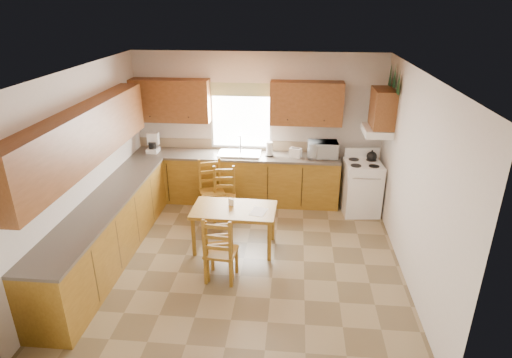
# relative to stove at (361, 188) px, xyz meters

# --- Properties ---
(floor) EXTENTS (4.50, 4.50, 0.00)m
(floor) POSITION_rel_stove_xyz_m (-1.88, -1.70, -0.45)
(floor) COLOR olive
(floor) RESTS_ON ground
(ceiling) EXTENTS (4.50, 4.50, 0.00)m
(ceiling) POSITION_rel_stove_xyz_m (-1.88, -1.70, 2.25)
(ceiling) COLOR brown
(ceiling) RESTS_ON floor
(wall_left) EXTENTS (4.50, 4.50, 0.00)m
(wall_left) POSITION_rel_stove_xyz_m (-4.13, -1.70, 0.90)
(wall_left) COLOR beige
(wall_left) RESTS_ON floor
(wall_right) EXTENTS (4.50, 4.50, 0.00)m
(wall_right) POSITION_rel_stove_xyz_m (0.37, -1.70, 0.90)
(wall_right) COLOR beige
(wall_right) RESTS_ON floor
(wall_back) EXTENTS (4.50, 4.50, 0.00)m
(wall_back) POSITION_rel_stove_xyz_m (-1.88, 0.55, 0.90)
(wall_back) COLOR beige
(wall_back) RESTS_ON floor
(wall_front) EXTENTS (4.50, 4.50, 0.00)m
(wall_front) POSITION_rel_stove_xyz_m (-1.88, -3.95, 0.90)
(wall_front) COLOR beige
(wall_front) RESTS_ON floor
(lower_cab_back) EXTENTS (3.75, 0.60, 0.88)m
(lower_cab_back) POSITION_rel_stove_xyz_m (-2.25, 0.25, -0.01)
(lower_cab_back) COLOR #8A601D
(lower_cab_back) RESTS_ON floor
(lower_cab_left) EXTENTS (0.60, 3.60, 0.88)m
(lower_cab_left) POSITION_rel_stove_xyz_m (-3.83, -1.85, -0.01)
(lower_cab_left) COLOR #8A601D
(lower_cab_left) RESTS_ON floor
(counter_back) EXTENTS (3.75, 0.63, 0.04)m
(counter_back) POSITION_rel_stove_xyz_m (-2.25, 0.25, 0.45)
(counter_back) COLOR #554C43
(counter_back) RESTS_ON lower_cab_back
(counter_left) EXTENTS (0.63, 3.60, 0.04)m
(counter_left) POSITION_rel_stove_xyz_m (-3.83, -1.85, 0.45)
(counter_left) COLOR #554C43
(counter_left) RESTS_ON lower_cab_left
(backsplash) EXTENTS (3.75, 0.01, 0.18)m
(backsplash) POSITION_rel_stove_xyz_m (-2.25, 0.54, 0.56)
(backsplash) COLOR #9B8665
(backsplash) RESTS_ON counter_back
(upper_cab_back_left) EXTENTS (1.41, 0.33, 0.75)m
(upper_cab_back_left) POSITION_rel_stove_xyz_m (-3.43, 0.39, 1.40)
(upper_cab_back_left) COLOR brown
(upper_cab_back_left) RESTS_ON wall_back
(upper_cab_back_right) EXTENTS (1.25, 0.33, 0.75)m
(upper_cab_back_right) POSITION_rel_stove_xyz_m (-1.02, 0.39, 1.40)
(upper_cab_back_right) COLOR brown
(upper_cab_back_right) RESTS_ON wall_back
(upper_cab_left) EXTENTS (0.33, 3.60, 0.75)m
(upper_cab_left) POSITION_rel_stove_xyz_m (-3.96, -1.85, 1.40)
(upper_cab_left) COLOR brown
(upper_cab_left) RESTS_ON wall_left
(upper_cab_stove) EXTENTS (0.33, 0.62, 0.62)m
(upper_cab_stove) POSITION_rel_stove_xyz_m (0.20, -0.05, 1.45)
(upper_cab_stove) COLOR brown
(upper_cab_stove) RESTS_ON wall_right
(range_hood) EXTENTS (0.44, 0.62, 0.12)m
(range_hood) POSITION_rel_stove_xyz_m (0.15, -0.05, 1.07)
(range_hood) COLOR white
(range_hood) RESTS_ON wall_right
(window_frame) EXTENTS (1.13, 0.02, 1.18)m
(window_frame) POSITION_rel_stove_xyz_m (-2.18, 0.52, 1.10)
(window_frame) COLOR white
(window_frame) RESTS_ON wall_back
(window_pane) EXTENTS (1.05, 0.01, 1.10)m
(window_pane) POSITION_rel_stove_xyz_m (-2.18, 0.52, 1.10)
(window_pane) COLOR white
(window_pane) RESTS_ON wall_back
(window_valance) EXTENTS (1.19, 0.01, 0.24)m
(window_valance) POSITION_rel_stove_xyz_m (-2.18, 0.49, 1.60)
(window_valance) COLOR #5A7F3C
(window_valance) RESTS_ON wall_back
(sink_basin) EXTENTS (0.75, 0.45, 0.04)m
(sink_basin) POSITION_rel_stove_xyz_m (-2.18, 0.25, 0.49)
(sink_basin) COLOR silver
(sink_basin) RESTS_ON counter_back
(pine_decal_a) EXTENTS (0.22, 0.22, 0.36)m
(pine_decal_a) POSITION_rel_stove_xyz_m (0.33, -0.37, 1.93)
(pine_decal_a) COLOR #153C20
(pine_decal_a) RESTS_ON wall_right
(pine_decal_b) EXTENTS (0.22, 0.22, 0.36)m
(pine_decal_b) POSITION_rel_stove_xyz_m (0.33, -0.05, 1.97)
(pine_decal_b) COLOR #153C20
(pine_decal_b) RESTS_ON wall_right
(pine_decal_c) EXTENTS (0.22, 0.22, 0.36)m
(pine_decal_c) POSITION_rel_stove_xyz_m (0.33, 0.27, 1.93)
(pine_decal_c) COLOR #153C20
(pine_decal_c) RESTS_ON wall_right
(stove) EXTENTS (0.67, 0.69, 0.91)m
(stove) POSITION_rel_stove_xyz_m (0.00, 0.00, 0.00)
(stove) COLOR white
(stove) RESTS_ON floor
(coffeemaker) EXTENTS (0.19, 0.23, 0.32)m
(coffeemaker) POSITION_rel_stove_xyz_m (-3.79, 0.24, 0.63)
(coffeemaker) COLOR white
(coffeemaker) RESTS_ON counter_back
(paper_towel) EXTENTS (0.14, 0.14, 0.26)m
(paper_towel) POSITION_rel_stove_xyz_m (-1.64, 0.23, 0.60)
(paper_towel) COLOR white
(paper_towel) RESTS_ON counter_back
(toaster) EXTENTS (0.23, 0.19, 0.17)m
(toaster) POSITION_rel_stove_xyz_m (-1.17, 0.21, 0.55)
(toaster) COLOR white
(toaster) RESTS_ON counter_back
(microwave) EXTENTS (0.50, 0.37, 0.29)m
(microwave) POSITION_rel_stove_xyz_m (-0.70, 0.25, 0.61)
(microwave) COLOR white
(microwave) RESTS_ON counter_back
(dining_table) EXTENTS (1.26, 0.74, 0.66)m
(dining_table) POSITION_rel_stove_xyz_m (-2.06, -1.40, -0.12)
(dining_table) COLOR #8A601D
(dining_table) RESTS_ON floor
(chair_near_left) EXTENTS (0.44, 0.42, 0.97)m
(chair_near_left) POSITION_rel_stove_xyz_m (-2.12, -2.20, 0.03)
(chair_near_left) COLOR #8A601D
(chair_near_left) RESTS_ON floor
(chair_near_right) EXTENTS (0.46, 0.45, 0.91)m
(chair_near_right) POSITION_rel_stove_xyz_m (-2.18, -2.10, 0.00)
(chair_near_right) COLOR #8A601D
(chair_near_right) RESTS_ON floor
(chair_far_left) EXTENTS (0.42, 0.41, 0.92)m
(chair_far_left) POSITION_rel_stove_xyz_m (-2.36, -0.51, 0.00)
(chair_far_left) COLOR #8A601D
(chair_far_left) RESTS_ON floor
(chair_far_right) EXTENTS (0.52, 0.51, 0.98)m
(chair_far_right) POSITION_rel_stove_xyz_m (-2.60, -0.34, 0.03)
(chair_far_right) COLOR #8A601D
(chair_far_right) RESTS_ON floor
(table_paper) EXTENTS (0.28, 0.33, 0.00)m
(table_paper) POSITION_rel_stove_xyz_m (-1.69, -1.47, 0.21)
(table_paper) COLOR white
(table_paper) RESTS_ON dining_table
(table_card) EXTENTS (0.08, 0.04, 0.11)m
(table_card) POSITION_rel_stove_xyz_m (-2.11, -1.30, 0.26)
(table_card) COLOR white
(table_card) RESTS_ON dining_table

